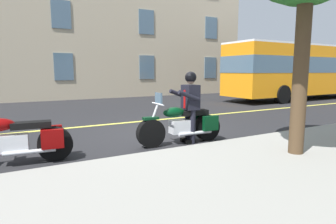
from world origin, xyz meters
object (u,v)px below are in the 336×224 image
(motorcycle_main, at_px, (183,125))
(bus_near, at_px, (303,69))
(rider_main, at_px, (190,101))
(motorcycle_parked, at_px, (14,141))

(motorcycle_main, height_order, bus_near, bus_near)
(bus_near, bearing_deg, rider_main, 25.43)
(rider_main, relative_size, motorcycle_parked, 0.78)
(motorcycle_main, height_order, rider_main, rider_main)
(motorcycle_main, relative_size, motorcycle_parked, 1.00)
(bus_near, bearing_deg, motorcycle_main, 25.07)
(rider_main, xyz_separation_m, bus_near, (-12.28, -5.84, 0.84))
(motorcycle_main, xyz_separation_m, bus_near, (-12.47, -5.83, 1.42))
(rider_main, bearing_deg, motorcycle_parked, -2.58)
(motorcycle_main, bearing_deg, motorcycle_parked, -2.61)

